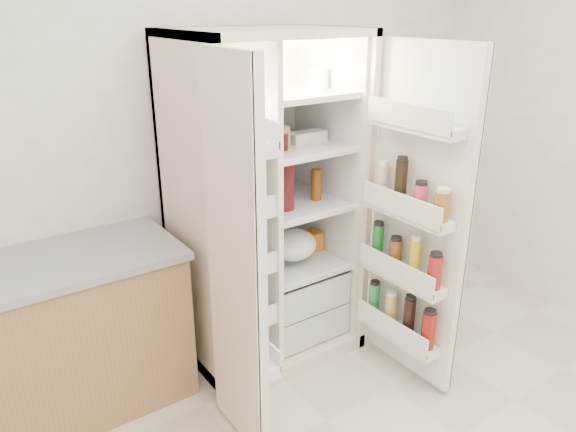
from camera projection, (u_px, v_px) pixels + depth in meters
wall_back at (208, 111)px, 3.03m from camera, size 4.00×0.02×2.70m
refrigerator at (264, 226)px, 3.06m from camera, size 0.92×0.70×1.80m
freezer_door at (237, 265)px, 2.27m from camera, size 0.15×0.40×1.72m
fridge_door at (416, 226)px, 2.73m from camera, size 0.17×0.58×1.72m
kitchen_counter at (66, 335)px, 2.63m from camera, size 1.12×0.60×0.82m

